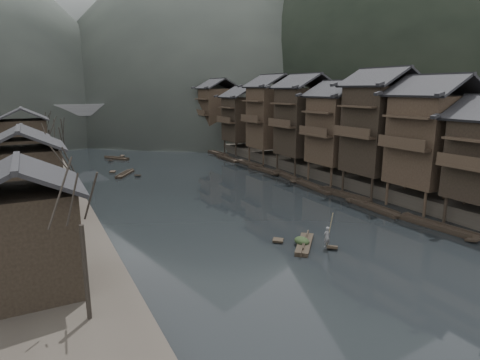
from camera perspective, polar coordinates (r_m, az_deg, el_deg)
water at (r=36.84m, az=6.48°, el=-6.93°), size 300.00×300.00×0.00m
right_bank at (r=88.45m, az=10.80°, el=5.14°), size 40.00×200.00×1.80m
stilt_houses at (r=60.89m, az=9.85°, el=9.32°), size 9.00×67.60×15.08m
left_houses at (r=49.16m, az=-28.44°, el=3.40°), size 8.10×53.20×8.73m
bare_trees at (r=45.69m, az=-24.17°, el=4.12°), size 3.59×59.46×7.19m
moored_sampans at (r=59.55m, az=5.15°, el=0.97°), size 2.74×62.54×0.47m
midriver_boats at (r=77.00m, az=-15.22°, el=3.27°), size 14.02×36.80×0.44m
stone_bridge at (r=102.74m, az=-16.78°, el=8.24°), size 40.00×6.00×9.00m
hills at (r=199.92m, az=-21.12°, el=22.61°), size 320.00×380.00×106.83m
hero_sampan at (r=33.16m, az=9.16°, el=-8.93°), size 4.00×4.21×0.44m
cargo_heap at (r=32.99m, az=8.80°, el=-7.99°), size 1.09×1.43×0.66m
boatman at (r=32.56m, az=12.26°, el=-7.49°), size 0.62×0.43×1.65m
bamboo_pole at (r=31.83m, az=12.78°, el=-2.66°), size 1.11×1.93×3.97m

